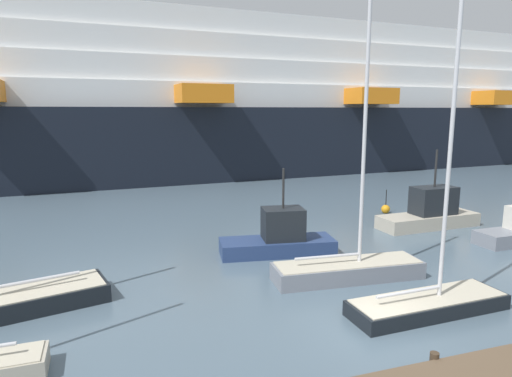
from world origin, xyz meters
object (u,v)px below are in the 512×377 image
sailboat_1 (4,301)px  sailboat_2 (428,299)px  sailboat_0 (348,266)px  cruise_ship (179,105)px  fishing_boat_2 (279,238)px  channel_buoy_0 (386,209)px  fishing_boat_0 (430,213)px

sailboat_1 → sailboat_2: 14.98m
sailboat_1 → sailboat_0: bearing=162.1°
cruise_ship → sailboat_2: bearing=-89.8°
sailboat_1 → fishing_boat_2: sailboat_1 is taller
sailboat_1 → fishing_boat_2: 12.05m
sailboat_2 → channel_buoy_0: 15.56m
sailboat_1 → fishing_boat_2: size_ratio=1.65×
sailboat_0 → fishing_boat_0: size_ratio=1.87×
sailboat_0 → fishing_boat_0: 10.87m
fishing_boat_2 → channel_buoy_0: size_ratio=3.52×
sailboat_1 → cruise_ship: size_ratio=0.07×
fishing_boat_0 → cruise_ship: bearing=107.8°
sailboat_1 → channel_buoy_0: sailboat_1 is taller
sailboat_2 → fishing_boat_2: size_ratio=1.95×
sailboat_0 → fishing_boat_0: (9.05, 6.01, 0.33)m
sailboat_1 → sailboat_2: size_ratio=0.84×
sailboat_2 → fishing_boat_0: bearing=48.5°
sailboat_0 → cruise_ship: size_ratio=0.09×
sailboat_0 → sailboat_1: bearing=-179.4°
sailboat_2 → fishing_boat_2: sailboat_2 is taller
sailboat_0 → sailboat_2: size_ratio=1.06×
cruise_ship → fishing_boat_0: bearing=-73.7°
sailboat_0 → cruise_ship: cruise_ship is taller
sailboat_1 → channel_buoy_0: 23.62m
fishing_boat_2 → channel_buoy_0: fishing_boat_2 is taller
sailboat_0 → sailboat_1: 13.19m
channel_buoy_0 → cruise_ship: bearing=112.6°
sailboat_2 → fishing_boat_2: (-2.71, 7.74, 0.30)m
sailboat_2 → cruise_ship: cruise_ship is taller
sailboat_0 → channel_buoy_0: (8.60, 9.99, -0.26)m
fishing_boat_0 → fishing_boat_2: fishing_boat_0 is taller
sailboat_1 → cruise_ship: bearing=-122.4°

